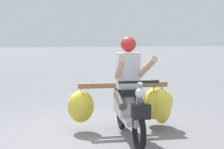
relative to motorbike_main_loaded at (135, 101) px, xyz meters
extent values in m
plane|color=slate|center=(-0.82, -0.18, -0.52)|extent=(120.00, 120.00, 0.00)
torus|color=black|center=(-0.27, -0.94, -0.24)|extent=(0.13, 0.57, 0.56)
torus|color=black|center=(-0.15, 0.25, -0.24)|extent=(0.13, 0.57, 0.56)
cube|color=silver|center=(-0.22, -0.45, -0.20)|extent=(0.29, 0.58, 0.08)
cube|color=silver|center=(-0.18, -0.05, -0.02)|extent=(0.34, 0.66, 0.36)
cube|color=black|center=(-0.19, -0.13, 0.20)|extent=(0.32, 0.62, 0.10)
cylinder|color=gray|center=(-0.26, -0.89, 0.10)|extent=(0.10, 0.29, 0.69)
cylinder|color=black|center=(-0.27, -0.92, 0.44)|extent=(0.56, 0.09, 0.04)
sphere|color=silver|center=(-0.27, -1.00, 0.30)|extent=(0.14, 0.14, 0.14)
cube|color=black|center=(-0.28, -1.04, 0.06)|extent=(0.25, 0.18, 0.20)
cube|color=silver|center=(-0.27, -0.94, 0.06)|extent=(0.13, 0.29, 0.04)
cube|color=olive|center=(-0.17, 0.10, 0.26)|extent=(1.50, 0.24, 0.08)
cube|color=olive|center=(-0.15, 0.28, 0.23)|extent=(1.35, 0.21, 0.06)
ellipsoid|color=yellow|center=(0.54, 0.13, -0.07)|extent=(0.41, 0.37, 0.45)
cylinder|color=#998459|center=(0.54, 0.13, 0.20)|extent=(0.02, 0.02, 0.14)
ellipsoid|color=yellow|center=(0.47, -0.04, -0.11)|extent=(0.35, 0.32, 0.59)
cylinder|color=#998459|center=(0.47, -0.04, 0.21)|extent=(0.02, 0.02, 0.11)
ellipsoid|color=gold|center=(-0.85, 0.27, -0.10)|extent=(0.46, 0.42, 0.53)
cylinder|color=#998459|center=(-0.85, 0.27, 0.20)|extent=(0.02, 0.02, 0.13)
ellipsoid|color=yellow|center=(0.49, 0.32, -0.13)|extent=(0.46, 0.42, 0.56)
cylinder|color=#998459|center=(0.49, 0.32, 0.19)|extent=(0.02, 0.02, 0.15)
ellipsoid|color=gold|center=(0.36, 0.07, -0.08)|extent=(0.41, 0.37, 0.47)
cylinder|color=#998459|center=(0.36, 0.07, 0.19)|extent=(0.02, 0.02, 0.15)
cube|color=#B2B7C6|center=(-0.20, -0.25, 0.53)|extent=(0.36, 0.25, 0.56)
sphere|color=#B22626|center=(-0.20, -0.27, 0.94)|extent=(0.24, 0.24, 0.24)
cylinder|color=tan|center=(-0.04, -0.60, 0.59)|extent=(0.11, 0.72, 0.39)
cylinder|color=tan|center=(-0.43, -0.57, 0.59)|extent=(0.21, 0.72, 0.39)
cylinder|color=#4C4238|center=(-0.07, -0.38, 0.10)|extent=(0.17, 0.45, 0.27)
cylinder|color=#4C4238|center=(-0.35, -0.35, 0.10)|extent=(0.17, 0.45, 0.27)
camera|label=1|loc=(-1.82, -5.22, 1.02)|focal=54.36mm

